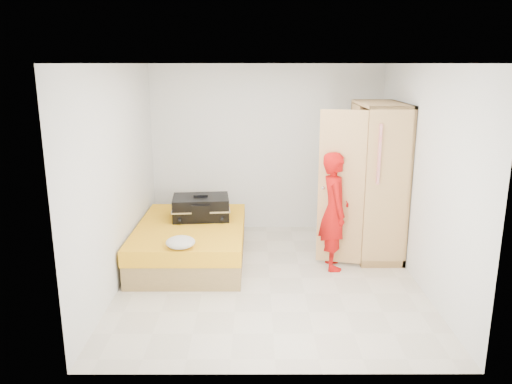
{
  "coord_description": "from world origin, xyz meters",
  "views": [
    {
      "loc": [
        -0.18,
        -5.77,
        2.6
      ],
      "look_at": [
        -0.17,
        0.42,
        1.0
      ],
      "focal_mm": 35.0,
      "sensor_mm": 36.0,
      "label": 1
    }
  ],
  "objects_px": {
    "round_cushion": "(181,242)",
    "person": "(334,211)",
    "bed": "(191,242)",
    "wardrobe": "(374,184)",
    "suitcase": "(201,207)"
  },
  "relations": [
    {
      "from": "wardrobe",
      "to": "bed",
      "type": "bearing_deg",
      "value": -174.14
    },
    {
      "from": "round_cushion",
      "to": "person",
      "type": "bearing_deg",
      "value": 17.87
    },
    {
      "from": "bed",
      "to": "person",
      "type": "distance_m",
      "value": 1.97
    },
    {
      "from": "round_cushion",
      "to": "wardrobe",
      "type": "bearing_deg",
      "value": 24.06
    },
    {
      "from": "bed",
      "to": "suitcase",
      "type": "height_order",
      "value": "suitcase"
    },
    {
      "from": "bed",
      "to": "person",
      "type": "relative_size",
      "value": 1.32
    },
    {
      "from": "wardrobe",
      "to": "person",
      "type": "xyz_separation_m",
      "value": [
        -0.62,
        -0.51,
        -0.23
      ]
    },
    {
      "from": "person",
      "to": "round_cushion",
      "type": "distance_m",
      "value": 2.0
    },
    {
      "from": "bed",
      "to": "suitcase",
      "type": "xyz_separation_m",
      "value": [
        0.11,
        0.3,
        0.4
      ]
    },
    {
      "from": "suitcase",
      "to": "round_cushion",
      "type": "height_order",
      "value": "suitcase"
    },
    {
      "from": "bed",
      "to": "wardrobe",
      "type": "relative_size",
      "value": 0.96
    },
    {
      "from": "wardrobe",
      "to": "suitcase",
      "type": "xyz_separation_m",
      "value": [
        -2.39,
        0.04,
        -0.35
      ]
    },
    {
      "from": "bed",
      "to": "person",
      "type": "bearing_deg",
      "value": -7.66
    },
    {
      "from": "person",
      "to": "round_cushion",
      "type": "height_order",
      "value": "person"
    },
    {
      "from": "round_cushion",
      "to": "bed",
      "type": "bearing_deg",
      "value": 89.59
    }
  ]
}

